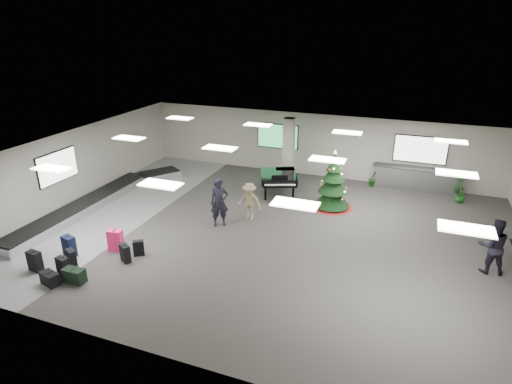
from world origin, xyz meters
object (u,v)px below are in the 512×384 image
at_px(traveler_a, 219,202).
at_px(grand_piano, 279,177).
at_px(potted_plant_right, 461,194).
at_px(traveler_bench, 493,246).
at_px(service_counter, 416,179).
at_px(christmas_tree, 333,188).
at_px(baggage_carousel, 100,200).
at_px(pink_suitcase, 116,241).
at_px(potted_plant_left, 373,178).
at_px(traveler_b, 250,201).

bearing_deg(traveler_a, grand_piano, 38.79).
bearing_deg(grand_piano, potted_plant_right, -7.84).
height_order(grand_piano, traveler_bench, traveler_bench).
height_order(service_counter, christmas_tree, christmas_tree).
bearing_deg(baggage_carousel, pink_suitcase, -43.69).
xyz_separation_m(baggage_carousel, traveler_a, (5.77, 0.01, 0.76)).
bearing_deg(potted_plant_left, christmas_tree, -113.46).
bearing_deg(traveler_bench, grand_piano, -32.65).
distance_m(grand_piano, traveler_bench, 9.19).
relative_size(pink_suitcase, potted_plant_left, 1.01).
relative_size(grand_piano, potted_plant_left, 3.11).
bearing_deg(potted_plant_left, potted_plant_right, -10.11).
bearing_deg(baggage_carousel, traveler_b, 7.99).
distance_m(christmas_tree, traveler_b, 3.73).
xyz_separation_m(traveler_a, potted_plant_right, (8.96, 5.80, -0.58)).
bearing_deg(grand_piano, traveler_bench, -46.76).
distance_m(pink_suitcase, grand_piano, 7.91).
distance_m(baggage_carousel, traveler_b, 6.75).
relative_size(traveler_a, potted_plant_left, 2.44).
distance_m(baggage_carousel, potted_plant_left, 12.69).
bearing_deg(traveler_a, baggage_carousel, 145.43).
xyz_separation_m(service_counter, christmas_tree, (-3.32, -3.41, 0.34)).
bearing_deg(traveler_bench, traveler_b, -13.82).
height_order(pink_suitcase, potted_plant_right, pink_suitcase).
distance_m(traveler_b, potted_plant_left, 7.01).
relative_size(service_counter, traveler_a, 2.09).
bearing_deg(pink_suitcase, baggage_carousel, 125.06).
relative_size(pink_suitcase, traveler_b, 0.52).
distance_m(christmas_tree, traveler_a, 5.00).
relative_size(traveler_b, potted_plant_left, 1.96).
height_order(baggage_carousel, potted_plant_left, potted_plant_left).
distance_m(service_counter, potted_plant_left, 1.96).
bearing_deg(baggage_carousel, service_counter, 27.67).
bearing_deg(potted_plant_left, traveler_bench, -56.26).
distance_m(service_counter, traveler_b, 8.48).
bearing_deg(christmas_tree, pink_suitcase, -134.50).
bearing_deg(traveler_bench, baggage_carousel, -7.59).
height_order(traveler_bench, potted_plant_left, traveler_bench).
bearing_deg(grand_piano, traveler_b, -116.80).
bearing_deg(potted_plant_right, service_counter, 154.12).
xyz_separation_m(christmas_tree, grand_piano, (-2.60, 0.57, -0.05)).
distance_m(christmas_tree, traveler_bench, 6.62).
height_order(baggage_carousel, christmas_tree, christmas_tree).
height_order(traveler_b, potted_plant_right, traveler_b).
xyz_separation_m(service_counter, grand_piano, (-5.92, -2.84, 0.29)).
relative_size(pink_suitcase, traveler_bench, 0.43).
bearing_deg(potted_plant_left, baggage_carousel, -149.21).
bearing_deg(potted_plant_right, baggage_carousel, -158.47).
bearing_deg(traveler_b, traveler_a, -133.38).
bearing_deg(traveler_a, christmas_tree, 6.74).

